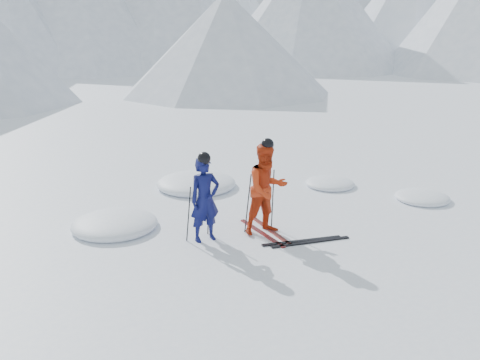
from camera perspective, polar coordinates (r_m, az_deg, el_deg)
ground at (r=11.80m, az=8.54°, el=-4.14°), size 160.00×160.00×0.00m
skier_blue at (r=10.18m, az=-3.96°, el=-2.20°), size 0.69×0.50×1.74m
skier_red at (r=10.52m, az=3.03°, el=-1.02°), size 1.06×0.89×1.92m
pole_blue_left at (r=10.24m, az=-5.79°, el=-3.84°), size 0.12×0.08×1.16m
pole_blue_right at (r=10.60m, az=-3.55°, el=-3.07°), size 0.12×0.07×1.16m
pole_red_left at (r=10.62m, az=0.89°, el=-2.64°), size 0.13×0.10×1.28m
pole_red_right at (r=10.91m, az=3.69°, el=-2.14°), size 0.13×0.09×1.28m
ski_worn_left at (r=10.77m, az=2.46°, el=-5.94°), size 0.35×1.69×0.03m
ski_worn_right at (r=10.91m, az=3.44°, el=-5.65°), size 0.46×1.68×0.03m
ski_loose_a at (r=10.44m, az=6.95°, el=-6.80°), size 1.61×0.72×0.03m
ski_loose_b at (r=10.41m, az=7.93°, el=-6.92°), size 1.63×0.67×0.03m
snow_lumps at (r=12.92m, az=-2.50°, el=-2.12°), size 8.56×6.14×0.47m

